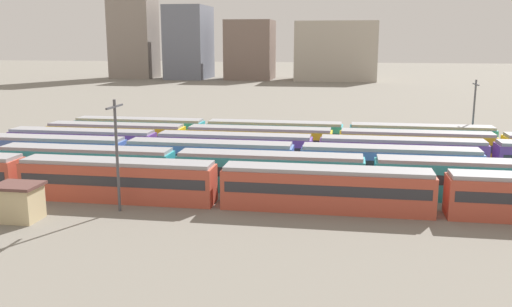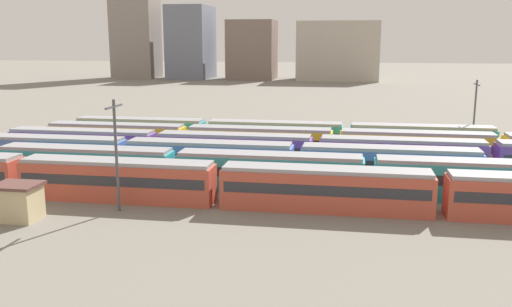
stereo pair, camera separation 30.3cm
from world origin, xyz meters
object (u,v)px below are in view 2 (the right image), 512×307
train_track_0 (325,189)px  train_track_4 (336,144)px  train_track_3 (401,155)px  catenary_pole_0 (116,150)px  train_track_5 (275,135)px  signal_hut (18,201)px  train_track_2 (210,158)px  catenary_pole_1 (475,112)px

train_track_0 → train_track_4: bearing=89.0°
train_track_3 → catenary_pole_0: size_ratio=9.75×
train_track_0 → train_track_5: bearing=106.8°
signal_hut → train_track_4: bearing=48.0°
train_track_3 → catenary_pole_0: bearing=-143.2°
train_track_5 → signal_hut: bearing=-116.9°
train_track_5 → train_track_2: bearing=-107.9°
train_track_2 → catenary_pole_1: catenary_pole_1 is taller
catenary_pole_0 → catenary_pole_1: (35.40, 32.33, -0.12)m
catenary_pole_0 → train_track_5: bearing=71.8°
catenary_pole_0 → train_track_2: bearing=71.4°
train_track_2 → signal_hut: 20.75m
train_track_5 → catenary_pole_0: size_ratio=5.81×
train_track_3 → catenary_pole_0: 31.55m
catenary_pole_0 → signal_hut: bearing=-152.7°
train_track_2 → train_track_5: bearing=72.1°
train_track_3 → catenary_pole_1: (10.27, 13.56, 3.31)m
catenary_pole_1 → train_track_0: bearing=-121.6°
catenary_pole_1 → train_track_4: bearing=-154.6°
train_track_4 → train_track_2: bearing=-141.8°
train_track_4 → train_track_5: size_ratio=1.34×
train_track_4 → train_track_5: 9.72m
train_track_3 → train_track_5: bearing=146.2°
train_track_3 → train_track_5: 18.69m
train_track_3 → catenary_pole_0: (-25.13, -18.77, 3.44)m
train_track_2 → train_track_4: bearing=38.2°
train_track_4 → catenary_pole_0: catenary_pole_0 is taller
train_track_3 → catenary_pole_0: catenary_pole_0 is taller
train_track_5 → catenary_pole_0: catenary_pole_0 is taller
train_track_0 → signal_hut: bearing=-164.5°
train_track_3 → train_track_4: (-7.32, 5.20, 0.00)m
signal_hut → train_track_0: bearing=15.5°
train_track_5 → signal_hut: 36.78m
train_track_3 → signal_hut: 39.20m
catenary_pole_0 → catenary_pole_1: size_ratio=1.03×
train_track_5 → train_track_4: bearing=-32.4°
signal_hut → train_track_5: bearing=63.1°
catenary_pole_1 → train_track_2: bearing=-148.7°
train_track_2 → signal_hut: (-11.60, -17.20, -0.35)m
train_track_4 → train_track_0: bearing=-91.0°
train_track_0 → train_track_4: same height
train_track_0 → catenary_pole_0: bearing=-169.7°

